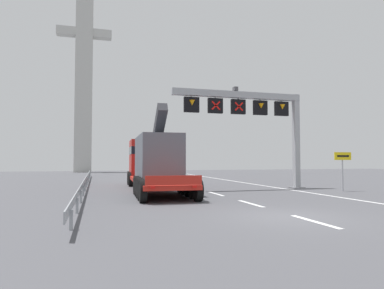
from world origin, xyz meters
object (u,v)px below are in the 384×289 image
Objects in this scene: overhead_lane_gantry at (254,112)px; exit_sign_yellow at (343,162)px; heavy_haul_truck_red at (153,161)px; bridge_pylon_distant at (84,57)px.

exit_sign_yellow is at bearing -30.76° from overhead_lane_gantry.
heavy_haul_truck_red is 41.25m from bridge_pylon_distant.
bridge_pylon_distant is at bearing 99.22° from heavy_haul_truck_red.
heavy_haul_truck_red is 12.71m from exit_sign_yellow.
heavy_haul_truck_red is at bearing 158.46° from exit_sign_yellow.
overhead_lane_gantry reaches higher than exit_sign_yellow.
overhead_lane_gantry is 7.91m from heavy_haul_truck_red.
heavy_haul_truck_red is (-6.90, 1.73, -3.46)m from overhead_lane_gantry.
overhead_lane_gantry is at bearing 149.24° from exit_sign_yellow.
heavy_haul_truck_red reaches higher than exit_sign_yellow.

